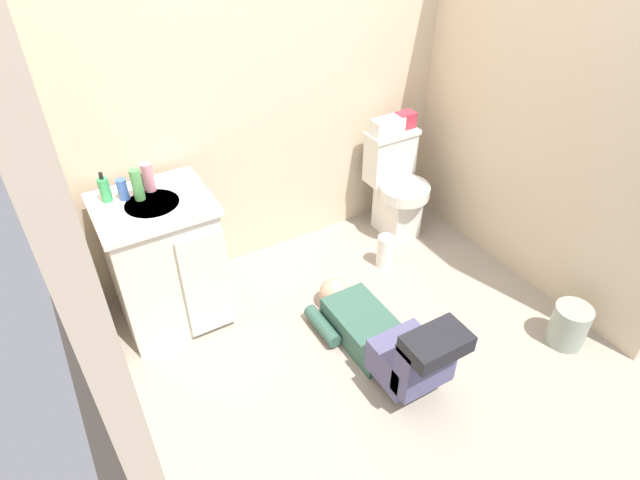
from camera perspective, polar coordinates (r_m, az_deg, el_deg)
The scene contains 16 objects.
ground_plane at distance 3.20m, azimuth 3.36°, elevation -10.00°, with size 2.98×2.96×0.04m, color #9E9282.
wall_back at distance 3.27m, azimuth -6.08°, elevation 16.87°, with size 2.64×0.08×2.40m, color beige.
wall_left at distance 2.10m, azimuth -25.88°, elevation 0.80°, with size 0.08×1.96×2.40m, color beige.
wall_right at distance 3.30m, azimuth 23.77°, elevation 14.18°, with size 0.08×1.96×2.40m, color beige.
toilet at distance 3.80m, azimuth 8.12°, elevation 5.79°, with size 0.36×0.46×0.75m.
vanity_cabinet at distance 3.12m, azimuth -16.26°, elevation -2.25°, with size 0.60×0.53×0.82m.
faucet at distance 2.99m, azimuth -18.61°, elevation 6.01°, with size 0.02×0.02×0.10m, color silver.
person_plumber at distance 2.92m, azimuth 6.89°, elevation -10.37°, with size 0.39×1.06×0.52m.
tissue_box at distance 3.64m, azimuth 7.26°, elevation 12.09°, with size 0.22×0.11×0.10m, color silver.
toiletry_bag at distance 3.72m, azimuth 9.17°, elevation 12.59°, with size 0.12×0.09×0.11m, color #B22D3F.
soap_dispenser at distance 2.94m, azimuth -22.09°, elevation 5.05°, with size 0.06×0.06×0.17m.
bottle_blue at distance 2.93m, azimuth -20.43°, elevation 5.11°, with size 0.05×0.05×0.12m, color #3E62B1.
bottle_green at distance 2.89m, azimuth -19.04°, elevation 5.65°, with size 0.06×0.06×0.17m, color #4E9D4E.
bottle_pink at distance 2.95m, azimuth -17.95°, elevation 6.44°, with size 0.06×0.06×0.16m, color pink.
trash_can at distance 3.34m, azimuth 25.16°, elevation -8.28°, with size 0.21×0.21×0.26m, color gray.
paper_towel_roll at distance 3.58m, azimuth 7.00°, elevation -1.20°, with size 0.11×0.11×0.23m, color white.
Camera 1 is at (-1.26, -1.78, 2.32)m, focal length 29.82 mm.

